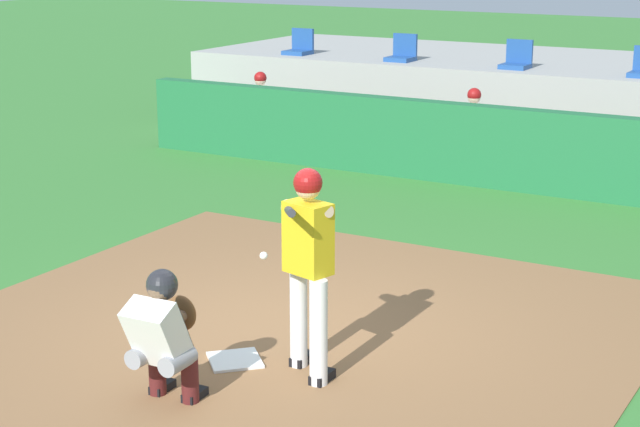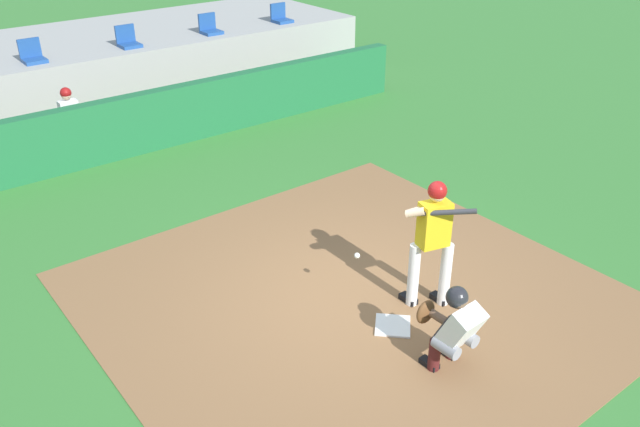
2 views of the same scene
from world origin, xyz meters
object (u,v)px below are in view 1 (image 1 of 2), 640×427
(catcher_crouched, at_px, (164,332))
(dugout_player_0, at_px, (257,108))
(batter_at_plate, at_px, (307,259))
(stadium_seat_2, at_px, (517,60))
(stadium_seat_0, at_px, (300,47))
(dugout_player_1, at_px, (470,129))
(home_plate, at_px, (235,360))
(stadium_seat_1, at_px, (402,53))

(catcher_crouched, height_order, dugout_player_0, dugout_player_0)
(batter_at_plate, distance_m, catcher_crouched, 1.31)
(dugout_player_0, distance_m, stadium_seat_2, 4.57)
(stadium_seat_0, bearing_deg, dugout_player_1, -25.18)
(batter_at_plate, xyz_separation_m, stadium_seat_0, (-6.11, 10.10, 0.50))
(dugout_player_0, xyz_separation_m, dugout_player_1, (3.99, 0.00, 0.00))
(stadium_seat_0, bearing_deg, catcher_crouched, -64.09)
(catcher_crouched, bearing_deg, stadium_seat_0, 115.91)
(home_plate, relative_size, catcher_crouched, 0.23)
(dugout_player_1, bearing_deg, home_plate, -82.38)
(batter_at_plate, xyz_separation_m, stadium_seat_2, (-1.77, 10.10, 0.50))
(catcher_crouched, relative_size, dugout_player_0, 1.49)
(home_plate, xyz_separation_m, catcher_crouched, (-0.01, -0.94, 0.58))
(home_plate, bearing_deg, stadium_seat_1, 107.71)
(dugout_player_1, distance_m, stadium_seat_2, 2.21)
(dugout_player_1, xyz_separation_m, stadium_seat_1, (-2.16, 2.03, 0.86))
(home_plate, relative_size, stadium_seat_0, 0.92)
(batter_at_plate, height_order, stadium_seat_2, stadium_seat_2)
(home_plate, height_order, stadium_seat_1, stadium_seat_1)
(catcher_crouched, bearing_deg, home_plate, 89.11)
(catcher_crouched, relative_size, stadium_seat_1, 4.02)
(home_plate, height_order, dugout_player_0, dugout_player_0)
(dugout_player_0, bearing_deg, batter_at_plate, -54.40)
(dugout_player_0, xyz_separation_m, stadium_seat_1, (1.83, 2.03, 0.86))
(stadium_seat_1, bearing_deg, dugout_player_1, -43.28)
(home_plate, relative_size, dugout_player_0, 0.34)
(batter_at_plate, distance_m, dugout_player_0, 9.92)
(batter_at_plate, height_order, stadium_seat_0, stadium_seat_0)
(dugout_player_1, relative_size, stadium_seat_1, 2.71)
(stadium_seat_0, height_order, stadium_seat_1, same)
(catcher_crouched, xyz_separation_m, stadium_seat_2, (-1.07, 11.12, 0.93))
(dugout_player_1, relative_size, stadium_seat_2, 2.71)
(dugout_player_1, xyz_separation_m, stadium_seat_2, (0.01, 2.03, 0.86))
(batter_at_plate, xyz_separation_m, catcher_crouched, (-0.71, -1.02, -0.43))
(batter_at_plate, height_order, dugout_player_1, batter_at_plate)
(batter_at_plate, distance_m, stadium_seat_1, 10.85)
(home_plate, distance_m, stadium_seat_0, 11.63)
(dugout_player_0, relative_size, dugout_player_1, 1.00)
(stadium_seat_2, bearing_deg, stadium_seat_1, 180.00)
(catcher_crouched, xyz_separation_m, dugout_player_0, (-5.07, 9.08, 0.07))
(home_plate, xyz_separation_m, batter_at_plate, (0.69, 0.08, 1.01))
(home_plate, distance_m, stadium_seat_1, 10.79)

